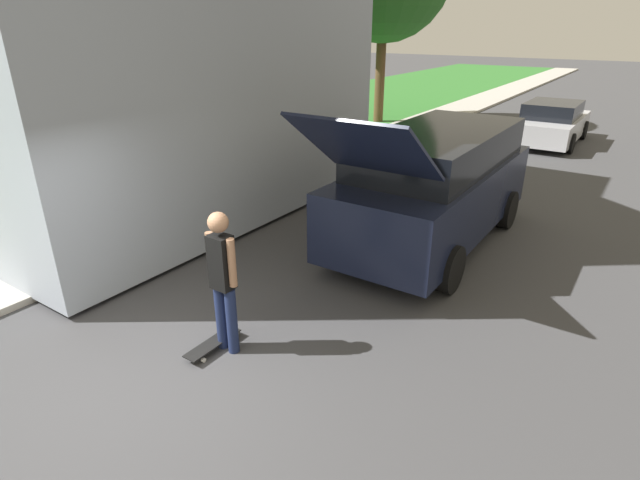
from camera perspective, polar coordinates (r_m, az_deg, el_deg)
ground_plane at (r=5.91m, az=-19.46°, el=-15.30°), size 120.00×120.00×0.00m
lawn at (r=15.12m, az=-20.22°, el=8.55°), size 10.00×80.00×0.08m
sidewalk at (r=11.93m, az=-7.37°, el=6.13°), size 1.80×80.00×0.10m
suv_parked at (r=8.72m, az=12.98°, el=6.23°), size 2.04×5.49×2.62m
car_down_street at (r=18.05m, az=24.89°, el=12.02°), size 1.85×4.07×1.31m
skateboarder at (r=5.70m, az=-11.05°, el=-4.12°), size 0.41×0.23×1.74m
skateboard at (r=6.19m, az=-12.14°, el=-11.48°), size 0.21×0.78×0.10m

